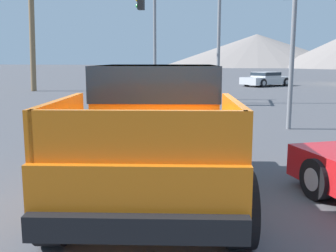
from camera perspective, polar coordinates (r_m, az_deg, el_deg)
ground_plane at (r=5.80m, az=0.95°, el=-11.36°), size 320.00×320.00×0.00m
orange_pickup_truck at (r=6.05m, az=-1.78°, el=0.51°), size 2.98×5.16×1.99m
parked_car_silver at (r=32.62m, az=14.08°, el=6.66°), size 4.28×4.40×1.13m
traffic_light_main at (r=19.79m, az=-2.79°, el=14.58°), size 0.38×3.09×5.50m
traffic_light_crosswalk at (r=19.28m, az=11.42°, el=15.56°), size 3.52×0.38×5.98m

